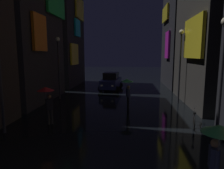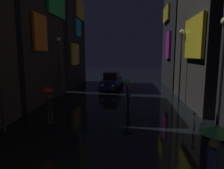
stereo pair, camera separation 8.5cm
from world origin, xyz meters
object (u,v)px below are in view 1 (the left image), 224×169
pedestrian_far_right_green (127,85)px  streetlamp_left_far (59,60)px  bicycle_parked_at_storefront (194,120)px  pedestrian_midstreet_centre_red (47,95)px  car_distant (111,81)px  streetlamp_right_near (222,66)px  streetlamp_right_far (180,58)px  pedestrian_midstreet_left_green (218,141)px

pedestrian_far_right_green → streetlamp_left_far: size_ratio=0.40×
pedestrian_far_right_green → bicycle_parked_at_storefront: size_ratio=1.20×
pedestrian_midstreet_centre_red → streetlamp_left_far: (-1.70, 6.55, 1.66)m
car_distant → streetlamp_right_near: (5.94, -12.76, 2.43)m
streetlamp_right_far → pedestrian_far_right_green: bearing=-154.6°
pedestrian_midstreet_centre_red → streetlamp_left_far: 6.97m
bicycle_parked_at_storefront → streetlamp_left_far: 11.75m
streetlamp_right_near → pedestrian_midstreet_left_green: bearing=-113.1°
car_distant → streetlamp_left_far: bearing=-130.3°
pedestrian_midstreet_left_green → streetlamp_right_near: bearing=66.9°
streetlamp_right_near → streetlamp_right_far: bearing=90.0°
car_distant → streetlamp_left_far: (-4.06, -4.79, 2.41)m
streetlamp_right_far → streetlamp_right_near: size_ratio=1.07×
car_distant → streetlamp_left_far: 6.73m
car_distant → streetlamp_left_far: size_ratio=0.81×
streetlamp_left_far → streetlamp_right_far: size_ratio=0.93×
pedestrian_midstreet_left_green → streetlamp_left_far: (-8.38, 11.76, 1.66)m
bicycle_parked_at_storefront → car_distant: car_distant is taller
pedestrian_midstreet_centre_red → bicycle_parked_at_storefront: (7.90, 0.45, -1.28)m
bicycle_parked_at_storefront → streetlamp_right_near: bearing=-77.8°
pedestrian_midstreet_left_green → bicycle_parked_at_storefront: bearing=77.9°
pedestrian_midstreet_left_green → streetlamp_left_far: streetlamp_left_far is taller
streetlamp_right_far → pedestrian_midstreet_left_green: bearing=-98.3°
bicycle_parked_at_storefront → streetlamp_right_near: size_ratio=0.33×
pedestrian_far_right_green → car_distant: pedestrian_far_right_green is taller
pedestrian_midstreet_left_green → car_distant: pedestrian_midstreet_left_green is taller
pedestrian_midstreet_centre_red → streetlamp_right_near: 8.59m
streetlamp_right_far → bicycle_parked_at_storefront: bearing=-94.3°
streetlamp_left_far → streetlamp_right_far: streetlamp_right_far is taller
pedestrian_midstreet_centre_red → pedestrian_midstreet_left_green: same height
pedestrian_far_right_green → streetlamp_right_far: size_ratio=0.37×
bicycle_parked_at_storefront → streetlamp_right_far: bearing=85.7°
pedestrian_midstreet_centre_red → streetlamp_right_far: 10.31m
pedestrian_midstreet_left_green → streetlamp_left_far: size_ratio=0.40×
streetlamp_right_far → streetlamp_right_near: (-0.00, -7.24, -0.20)m
pedestrian_midstreet_centre_red → streetlamp_right_near: streetlamp_right_near is taller
pedestrian_far_right_green → streetlamp_left_far: (-5.96, 2.65, 1.66)m
streetlamp_right_near → pedestrian_midstreet_centre_red: bearing=170.3°
pedestrian_midstreet_centre_red → streetlamp_right_far: size_ratio=0.37×
pedestrian_midstreet_centre_red → car_distant: bearing=78.2°
streetlamp_left_far → streetlamp_right_near: (10.00, -7.97, 0.02)m
bicycle_parked_at_storefront → car_distant: bearing=116.9°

